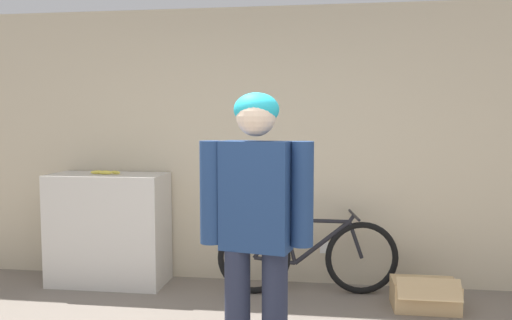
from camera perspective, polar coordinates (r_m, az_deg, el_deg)
wall_back at (r=4.74m, az=1.27°, el=1.60°), size 8.00×0.07×2.60m
side_shelf at (r=4.95m, az=-16.46°, el=-7.56°), size 1.08×0.49×1.04m
person at (r=2.82m, az=0.00°, el=-6.66°), size 0.64×0.26×1.70m
bicycle at (r=4.53m, az=5.93°, el=-10.81°), size 1.60×0.46×0.72m
banana at (r=4.84m, az=-16.81°, el=-1.36°), size 0.30×0.08×0.04m
cardboard_box at (r=4.46m, az=18.71°, el=-14.37°), size 0.52×0.41×0.30m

